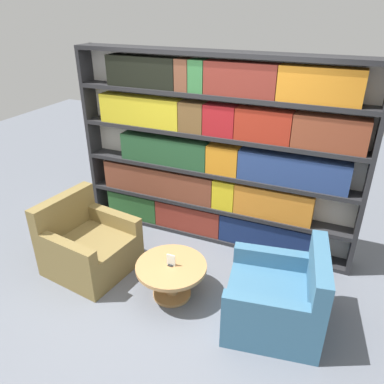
% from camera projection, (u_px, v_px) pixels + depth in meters
% --- Properties ---
extents(ground_plane, '(14.00, 14.00, 0.00)m').
position_uv_depth(ground_plane, '(160.00, 308.00, 3.84)').
color(ground_plane, slate).
extents(bookshelf, '(3.51, 0.30, 2.35)m').
position_uv_depth(bookshelf, '(215.00, 155.00, 4.52)').
color(bookshelf, silver).
rests_on(bookshelf, ground_plane).
extents(armchair_left, '(0.97, 0.96, 0.85)m').
position_uv_depth(armchair_left, '(88.00, 246.00, 4.32)').
color(armchair_left, olive).
rests_on(armchair_left, ground_plane).
extents(armchair_right, '(1.00, 0.98, 0.85)m').
position_uv_depth(armchair_right, '(278.00, 300.00, 3.54)').
color(armchair_right, '#386684').
rests_on(armchair_right, ground_plane).
extents(coffee_table, '(0.74, 0.74, 0.39)m').
position_uv_depth(coffee_table, '(171.00, 274.00, 3.89)').
color(coffee_table, '#AD7F4C').
rests_on(coffee_table, ground_plane).
extents(table_sign, '(0.09, 0.06, 0.13)m').
position_uv_depth(table_sign, '(171.00, 261.00, 3.82)').
color(table_sign, black).
rests_on(table_sign, coffee_table).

